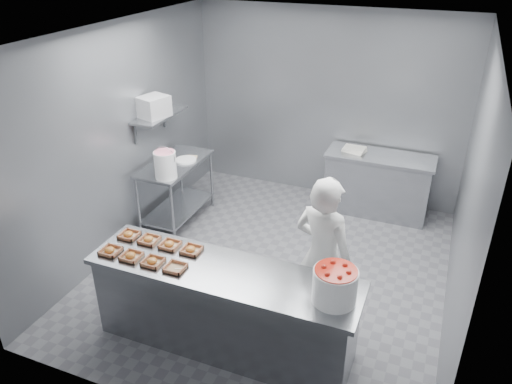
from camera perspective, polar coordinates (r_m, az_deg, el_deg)
floor at (r=6.19m, az=1.87°, el=-8.74°), size 4.50×4.50×0.00m
ceiling at (r=5.07m, az=2.37°, el=17.72°), size 4.50×4.50×0.00m
wall_back at (r=7.50m, az=8.12°, el=9.69°), size 4.00×0.04×2.80m
wall_left at (r=6.39m, az=-15.08°, el=5.82°), size 0.04×4.50×2.80m
wall_right at (r=5.22m, az=23.14°, el=-0.50°), size 0.04×4.50×2.80m
service_counter at (r=4.94m, az=-3.67°, el=-13.07°), size 2.60×0.70×0.90m
prep_table at (r=6.98m, az=-9.11°, el=1.04°), size 0.60×1.20×0.90m
back_counter at (r=7.38m, az=13.70°, el=0.91°), size 1.50×0.60×0.90m
wall_shelf at (r=6.70m, az=-10.98°, el=8.63°), size 0.35×0.90×0.03m
tray_0 at (r=5.07m, az=-16.32°, el=-6.45°), size 0.19×0.18×0.06m
tray_1 at (r=4.94m, az=-14.08°, el=-7.11°), size 0.19×0.18×0.06m
tray_2 at (r=4.82m, az=-11.72°, el=-7.79°), size 0.19×0.18×0.06m
tray_3 at (r=4.70m, az=-9.21°, el=-8.53°), size 0.19×0.18×0.04m
tray_4 at (r=5.27m, az=-14.32°, el=-4.76°), size 0.19×0.18×0.06m
tray_5 at (r=5.14m, az=-12.13°, el=-5.34°), size 0.19×0.18×0.06m
tray_6 at (r=5.03m, az=-9.83°, el=-5.94°), size 0.19×0.18×0.06m
tray_7 at (r=4.92m, az=-7.42°, el=-6.56°), size 0.19×0.18×0.06m
worker at (r=4.92m, az=7.64°, el=-7.40°), size 0.72×0.59×1.72m
strawberry_tub at (r=4.26m, az=9.01°, el=-10.38°), size 0.38×0.38×0.31m
glaze_bucket at (r=6.36m, az=-10.33°, el=3.16°), size 0.29×0.28×0.42m
bucket_lid at (r=6.87m, az=-8.04°, el=3.64°), size 0.36×0.36×0.02m
rag at (r=6.95m, az=-7.40°, el=3.94°), size 0.17×0.15×0.02m
appliance at (r=6.57m, az=-11.62°, el=9.54°), size 0.40×0.43×0.26m
paper_stack at (r=7.24m, az=11.19°, el=4.80°), size 0.34×0.28×0.06m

